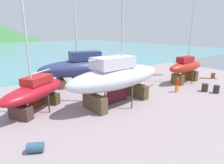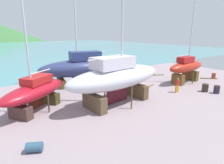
{
  "view_description": "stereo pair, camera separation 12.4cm",
  "coord_description": "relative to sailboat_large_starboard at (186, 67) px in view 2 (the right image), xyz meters",
  "views": [
    {
      "loc": [
        -13.79,
        -18.68,
        6.43
      ],
      "look_at": [
        -2.15,
        -2.89,
        1.21
      ],
      "focal_mm": 30.05,
      "sensor_mm": 36.0,
      "label": 1
    },
    {
      "loc": [
        -13.69,
        -18.75,
        6.43
      ],
      "look_at": [
        -2.15,
        -2.89,
        1.21
      ],
      "focal_mm": 30.05,
      "sensor_mm": 36.0,
      "label": 2
    }
  ],
  "objects": [
    {
      "name": "barrel_blue_faded",
      "position": [
        -1.36,
        -4.73,
        -1.62
      ],
      "size": [
        0.75,
        0.75,
        0.87
      ],
      "primitive_type": "cylinder",
      "rotation": [
        0.0,
        0.0,
        0.27
      ],
      "color": "#2C2731",
      "rests_on": "ground"
    },
    {
      "name": "sailboat_mid_port",
      "position": [
        -11.45,
        7.11,
        0.17
      ],
      "size": [
        10.8,
        5.32,
        15.87
      ],
      "rotation": [
        0.0,
        0.0,
        2.93
      ],
      "color": "brown",
      "rests_on": "ground"
    },
    {
      "name": "ground_plane",
      "position": [
        -8.29,
        1.29,
        -2.06
      ],
      "size": [
        41.75,
        41.75,
        0.0
      ],
      "primitive_type": "plane",
      "color": "gray"
    },
    {
      "name": "worker",
      "position": [
        -4.56,
        -1.98,
        -1.22
      ],
      "size": [
        0.48,
        0.34,
        1.63
      ],
      "rotation": [
        0.0,
        0.0,
        1.33
      ],
      "color": "orange",
      "rests_on": "ground"
    },
    {
      "name": "sea_water",
      "position": [
        -8.29,
        69.21,
        -2.06
      ],
      "size": [
        143.13,
        114.96,
        0.01
      ],
      "primitive_type": "cube",
      "color": "teal",
      "rests_on": "ground"
    },
    {
      "name": "sailboat_large_starboard",
      "position": [
        0.0,
        0.0,
        0.0
      ],
      "size": [
        7.02,
        2.17,
        12.94
      ],
      "rotation": [
        0.0,
        0.0,
        0.05
      ],
      "color": "brown",
      "rests_on": "ground"
    },
    {
      "name": "timber_short_cross",
      "position": [
        -5.25,
        1.29,
        -1.98
      ],
      "size": [
        1.48,
        0.52,
        0.15
      ],
      "primitive_type": "cube",
      "rotation": [
        0.0,
        0.0,
        0.26
      ],
      "color": "#8B6548",
      "rests_on": "ground"
    },
    {
      "name": "sailboat_small_center",
      "position": [
        -18.4,
        2.02,
        -0.36
      ],
      "size": [
        6.99,
        5.74,
        10.1
      ],
      "rotation": [
        0.0,
        0.0,
        3.73
      ],
      "color": "#49302B",
      "rests_on": "ground"
    },
    {
      "name": "timber_plank_far",
      "position": [
        -2.18,
        7.58,
        -1.98
      ],
      "size": [
        0.15,
        2.83,
        0.16
      ],
      "primitive_type": "cube",
      "rotation": [
        0.0,
        0.0,
        1.58
      ],
      "color": "brown",
      "rests_on": "ground"
    },
    {
      "name": "timber_long_aft",
      "position": [
        -3.03,
        5.95,
        -1.97
      ],
      "size": [
        0.66,
        1.68,
        0.17
      ],
      "primitive_type": "cube",
      "rotation": [
        0.0,
        0.0,
        1.28
      ],
      "color": "brown",
      "rests_on": "ground"
    },
    {
      "name": "sailboat_far_slipway",
      "position": [
        -11.89,
        -0.65,
        0.47
      ],
      "size": [
        10.7,
        4.22,
        15.51
      ],
      "rotation": [
        0.0,
        0.0,
        0.08
      ],
      "color": "brown",
      "rests_on": "ground"
    },
    {
      "name": "barrel_rust_mid",
      "position": [
        -1.78,
        -3.67,
        -1.62
      ],
      "size": [
        0.93,
        0.93,
        0.88
      ],
      "primitive_type": "cylinder",
      "rotation": [
        0.0,
        0.0,
        0.95
      ],
      "color": "#322923",
      "rests_on": "ground"
    },
    {
      "name": "timber_plank_near",
      "position": [
        0.38,
        4.87,
        -2.0
      ],
      "size": [
        1.63,
        0.94,
        0.11
      ],
      "primitive_type": "cube",
      "rotation": [
        0.0,
        0.0,
        2.66
      ],
      "color": "brown",
      "rests_on": "ground"
    },
    {
      "name": "timber_long_fore",
      "position": [
        -0.9,
        6.23,
        -2.0
      ],
      "size": [
        2.2,
        1.99,
        0.12
      ],
      "primitive_type": "cube",
      "rotation": [
        0.0,
        0.0,
        2.41
      ],
      "color": "#8A6149",
      "rests_on": "ground"
    },
    {
      "name": "barrel_rust_near",
      "position": [
        -20.11,
        -3.86,
        -1.78
      ],
      "size": [
        1.03,
        0.9,
        0.56
      ],
      "primitive_type": "cylinder",
      "rotation": [
        1.57,
        0.0,
        4.23
      ],
      "color": "#2F536F",
      "rests_on": "ground"
    },
    {
      "name": "timber_short_skew",
      "position": [
        4.48,
        -0.88,
        -2.0
      ],
      "size": [
        1.74,
        1.74,
        0.12
      ],
      "primitive_type": "cube",
      "rotation": [
        0.0,
        0.0,
        2.36
      ],
      "color": "brown",
      "rests_on": "ground"
    },
    {
      "name": "barrel_tipped_right",
      "position": [
        5.15,
        -1.2,
        -1.66
      ],
      "size": [
        0.69,
        0.69,
        0.8
      ],
      "primitive_type": "cylinder",
      "rotation": [
        0.0,
        0.0,
        1.89
      ],
      "color": "brown",
      "rests_on": "ground"
    }
  ]
}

